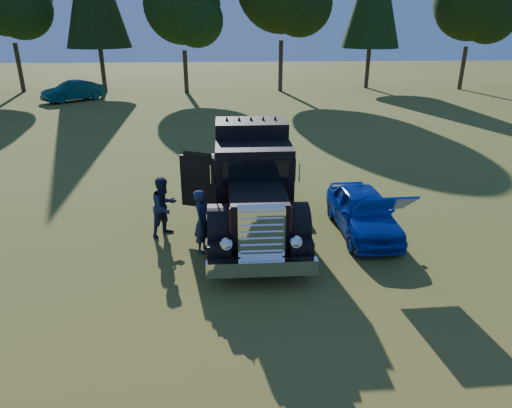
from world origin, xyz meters
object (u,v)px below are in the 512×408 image
at_px(spectator_near, 202,221).
at_px(distant_teal_car, 73,91).
at_px(hotrod_coupe, 363,211).
at_px(spectator_far, 164,207).
at_px(diamond_t_truck, 253,187).

bearing_deg(spectator_near, distant_teal_car, 39.41).
height_order(hotrod_coupe, spectator_far, hotrod_coupe).
distance_m(hotrod_coupe, spectator_far, 5.62).
height_order(diamond_t_truck, hotrod_coupe, diamond_t_truck).
bearing_deg(hotrod_coupe, spectator_far, 178.19).
relative_size(spectator_near, spectator_far, 0.99).
height_order(hotrod_coupe, spectator_near, hotrod_coupe).
height_order(diamond_t_truck, spectator_near, diamond_t_truck).
bearing_deg(hotrod_coupe, diamond_t_truck, 171.04).
relative_size(hotrod_coupe, distant_teal_car, 0.90).
height_order(spectator_near, spectator_far, spectator_far).
bearing_deg(distant_teal_car, hotrod_coupe, -10.11).
distance_m(hotrod_coupe, distant_teal_car, 28.56).
distance_m(spectator_near, spectator_far, 1.53).
bearing_deg(diamond_t_truck, spectator_far, -172.83).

